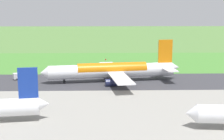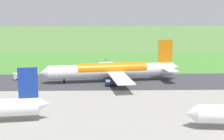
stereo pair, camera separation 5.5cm
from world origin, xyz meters
name	(u,v)px [view 1 (the left image)]	position (x,y,z in m)	size (l,w,h in m)	color
ground_plane	(80,82)	(0.00, 0.00, 0.00)	(800.00, 800.00, 0.00)	#547F3D
runway_asphalt	(80,82)	(0.00, 0.00, 0.03)	(600.00, 28.22, 0.06)	#38383D
apron_concrete	(67,124)	(0.00, 46.07, 0.03)	(440.00, 110.00, 0.05)	gray
grass_verge_foreground	(86,64)	(0.00, -40.90, 0.02)	(600.00, 80.00, 0.04)	#478534
airliner_main	(113,70)	(-12.53, -0.05, 4.35)	(54.06, 44.40, 15.88)	white
service_truck_baggage	(20,76)	(24.13, -4.42, 1.40)	(6.19, 4.63, 2.65)	silver
no_stopping_sign	(106,61)	(-10.02, -42.23, 1.33)	(0.60, 0.10, 2.22)	slate
traffic_cone_orange	(91,63)	(-2.46, -41.11, 0.28)	(0.40, 0.40, 0.55)	orange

